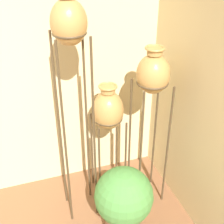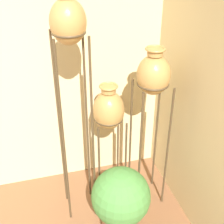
{
  "view_description": "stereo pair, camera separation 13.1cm",
  "coord_description": "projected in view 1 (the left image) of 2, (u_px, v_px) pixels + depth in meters",
  "views": [
    {
      "loc": [
        0.71,
        -0.64,
        2.45
      ],
      "look_at": [
        1.49,
        1.64,
        1.03
      ],
      "focal_mm": 50.0,
      "sensor_mm": 36.0,
      "label": 1
    },
    {
      "loc": [
        0.84,
        -0.68,
        2.45
      ],
      "look_at": [
        1.49,
        1.64,
        1.03
      ],
      "focal_mm": 50.0,
      "sensor_mm": 36.0,
      "label": 2
    }
  ],
  "objects": [
    {
      "name": "vase_stand_tall",
      "position": [
        69.0,
        34.0,
        2.28
      ],
      "size": [
        0.27,
        0.27,
        2.12
      ],
      "color": "#473823",
      "rests_on": "ground_plane"
    },
    {
      "name": "vase_stand_medium",
      "position": [
        153.0,
        78.0,
        2.66
      ],
      "size": [
        0.29,
        0.29,
        1.62
      ],
      "color": "#473823",
      "rests_on": "ground_plane"
    },
    {
      "name": "vase_stand_short",
      "position": [
        108.0,
        112.0,
        2.92
      ],
      "size": [
        0.3,
        0.3,
        1.24
      ],
      "color": "#473823",
      "rests_on": "ground_plane"
    },
    {
      "name": "potted_plant",
      "position": [
        124.0,
        201.0,
        2.71
      ],
      "size": [
        0.51,
        0.51,
        0.72
      ],
      "color": "brown",
      "rests_on": "ground_plane"
    }
  ]
}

